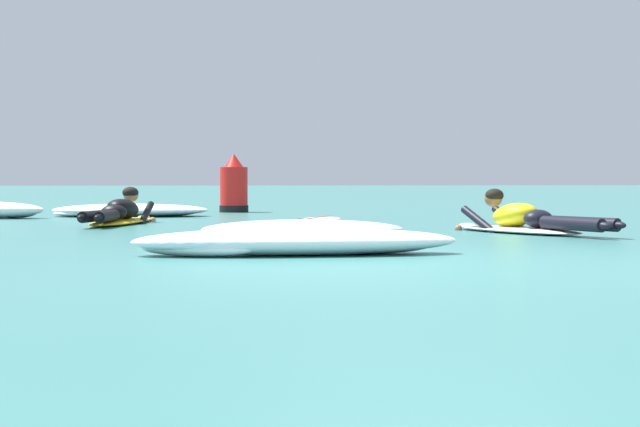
{
  "coord_description": "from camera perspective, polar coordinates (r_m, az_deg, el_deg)",
  "views": [
    {
      "loc": [
        -1.4,
        -7.23,
        0.62
      ],
      "look_at": [
        -0.31,
        5.6,
        0.17
      ],
      "focal_mm": 57.73,
      "sensor_mm": 36.0,
      "label": 1
    }
  ],
  "objects": [
    {
      "name": "whitewater_far_band",
      "position": [
        8.22,
        -1.32,
        -1.61
      ],
      "size": [
        2.64,
        0.77,
        0.22
      ],
      "color": "white",
      "rests_on": "ground"
    },
    {
      "name": "ground_plane",
      "position": [
        17.3,
        -0.21,
        -0.04
      ],
      "size": [
        120.0,
        120.0,
        0.0
      ],
      "primitive_type": "plane",
      "color": "#387A75"
    },
    {
      "name": "whitewater_back",
      "position": [
        10.15,
        -0.95,
        -0.95
      ],
      "size": [
        2.02,
        0.68,
        0.2
      ],
      "color": "white",
      "rests_on": "ground"
    },
    {
      "name": "surfer_far",
      "position": [
        13.79,
        -11.05,
        -0.03
      ],
      "size": [
        0.91,
        2.65,
        0.54
      ],
      "color": "yellow",
      "rests_on": "ground"
    },
    {
      "name": "whitewater_mid_right",
      "position": [
        16.59,
        -10.46,
        0.17
      ],
      "size": [
        2.53,
        1.33,
        0.2
      ],
      "color": "white",
      "rests_on": "ground"
    },
    {
      "name": "drifting_surfboard",
      "position": [
        13.99,
        -0.25,
        -0.38
      ],
      "size": [
        1.13,
        1.93,
        0.16
      ],
      "color": "white",
      "rests_on": "ground"
    },
    {
      "name": "surfer_near",
      "position": [
        11.6,
        11.3,
        -0.4
      ],
      "size": [
        1.44,
        2.41,
        0.54
      ],
      "color": "white",
      "rests_on": "ground"
    },
    {
      "name": "channel_marker_buoy",
      "position": [
        18.34,
        -4.8,
        1.38
      ],
      "size": [
        0.52,
        0.52,
        1.04
      ],
      "color": "red",
      "rests_on": "ground"
    }
  ]
}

